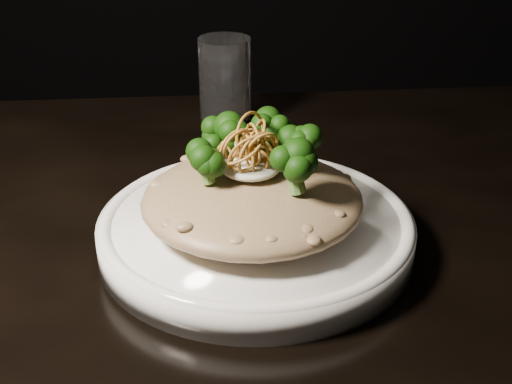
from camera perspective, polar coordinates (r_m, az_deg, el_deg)
table at (r=0.69m, az=-8.00°, el=-10.15°), size 1.10×0.80×0.75m
plate at (r=0.63m, az=0.00°, el=-3.27°), size 0.28×0.28×0.03m
risotto at (r=0.61m, az=-0.31°, el=-0.62°), size 0.19×0.19×0.04m
broccoli at (r=0.59m, az=0.15°, el=3.28°), size 0.13×0.13×0.05m
cheese at (r=0.60m, az=-0.44°, el=2.04°), size 0.05×0.05×0.01m
shallots at (r=0.59m, az=-0.50°, el=4.06°), size 0.05×0.05×0.03m
drinking_glass at (r=0.88m, az=-2.50°, el=8.68°), size 0.06×0.06×0.11m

